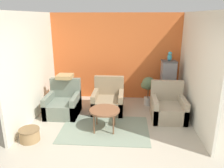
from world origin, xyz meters
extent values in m
plane|color=#B2A893|center=(0.00, 0.00, 0.00)|extent=(20.00, 20.00, 0.00)
cube|color=orange|center=(0.00, 3.11, 1.32)|extent=(4.08, 0.06, 2.65)
cube|color=silver|center=(-2.01, 1.54, 1.32)|extent=(0.06, 3.08, 2.65)
cube|color=silver|center=(2.01, 1.54, 1.32)|extent=(0.06, 3.08, 2.65)
cube|color=gray|center=(-0.13, 0.92, 0.01)|extent=(2.04, 1.40, 0.01)
cylinder|color=brown|center=(-0.13, 0.92, 0.49)|extent=(0.70, 0.70, 0.04)
cylinder|color=brown|center=(-0.34, 0.70, 0.23)|extent=(0.04, 0.04, 0.47)
cylinder|color=brown|center=(0.09, 0.70, 0.23)|extent=(0.04, 0.04, 0.47)
cylinder|color=brown|center=(-0.34, 1.14, 0.23)|extent=(0.04, 0.04, 0.47)
cylinder|color=brown|center=(0.09, 1.14, 0.23)|extent=(0.04, 0.04, 0.47)
cube|color=slate|center=(-1.32, 1.64, 0.19)|extent=(0.84, 0.88, 0.39)
cube|color=slate|center=(-1.32, 2.00, 0.65)|extent=(0.84, 0.14, 0.54)
cube|color=slate|center=(-1.68, 1.64, 0.29)|extent=(0.12, 0.88, 0.57)
cube|color=slate|center=(-0.96, 1.64, 0.29)|extent=(0.12, 0.88, 0.57)
cube|color=tan|center=(1.44, 1.60, 0.19)|extent=(0.84, 0.88, 0.39)
cube|color=tan|center=(1.44, 1.97, 0.65)|extent=(0.84, 0.14, 0.54)
cube|color=tan|center=(1.08, 1.60, 0.29)|extent=(0.12, 0.88, 0.57)
cube|color=tan|center=(1.79, 1.60, 0.29)|extent=(0.12, 0.88, 0.57)
cube|color=#8E7A5B|center=(-0.14, 1.94, 0.19)|extent=(0.84, 0.88, 0.39)
cube|color=#8E7A5B|center=(-0.14, 2.31, 0.65)|extent=(0.84, 0.14, 0.54)
cube|color=#8E7A5B|center=(-0.49, 1.94, 0.29)|extent=(0.12, 0.88, 0.57)
cube|color=#8E7A5B|center=(0.22, 1.94, 0.29)|extent=(0.12, 0.88, 0.57)
cube|color=#555559|center=(1.57, 2.64, 0.04)|extent=(0.44, 0.44, 0.09)
cube|color=gray|center=(1.57, 2.64, 0.69)|extent=(0.40, 0.40, 1.20)
cube|color=#555559|center=(1.57, 2.64, 1.30)|extent=(0.42, 0.42, 0.03)
ellipsoid|color=teal|center=(1.57, 2.64, 1.42)|extent=(0.13, 0.16, 0.20)
sphere|color=teal|center=(1.57, 2.62, 1.53)|extent=(0.11, 0.11, 0.11)
cone|color=gold|center=(1.57, 2.57, 1.52)|extent=(0.05, 0.05, 0.05)
cone|color=teal|center=(1.57, 2.71, 1.40)|extent=(0.06, 0.13, 0.17)
cylinder|color=beige|center=(1.00, 2.52, 0.11)|extent=(0.23, 0.23, 0.23)
cylinder|color=brown|center=(1.00, 2.52, 0.38)|extent=(0.03, 0.03, 0.30)
sphere|color=#566B47|center=(1.00, 2.52, 0.67)|extent=(0.38, 0.38, 0.38)
sphere|color=#566B47|center=(0.90, 2.56, 0.60)|extent=(0.23, 0.23, 0.23)
sphere|color=#566B47|center=(1.10, 2.49, 0.62)|extent=(0.21, 0.21, 0.21)
cylinder|color=#A37F51|center=(-1.67, 0.33, 0.14)|extent=(0.41, 0.41, 0.27)
cylinder|color=brown|center=(-1.67, 0.33, 0.26)|extent=(0.43, 0.43, 0.02)
cube|color=tan|center=(-1.32, 2.00, 0.97)|extent=(0.42, 0.42, 0.10)
camera|label=1|loc=(0.37, -3.63, 2.54)|focal=35.00mm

